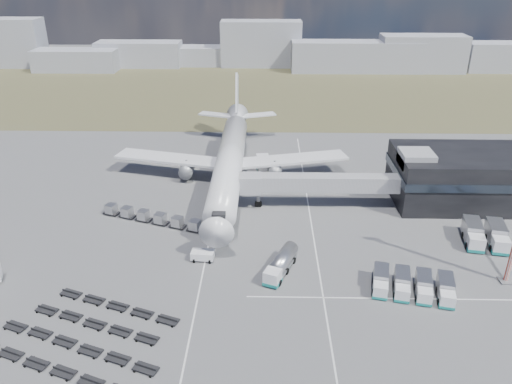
{
  "coord_description": "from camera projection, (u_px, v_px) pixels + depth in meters",
  "views": [
    {
      "loc": [
        7.56,
        -66.05,
        44.47
      ],
      "look_at": [
        5.79,
        18.52,
        4.0
      ],
      "focal_mm": 35.0,
      "sensor_mm": 36.0,
      "label": 1
    }
  ],
  "objects": [
    {
      "name": "fuel_tanker",
      "position": [
        281.0,
        264.0,
        76.49
      ],
      "size": [
        5.73,
        9.62,
        3.04
      ],
      "rotation": [
        0.0,
        0.0,
        -0.38
      ],
      "color": "white",
      "rests_on": "ground"
    },
    {
      "name": "terminal",
      "position": [
        471.0,
        176.0,
        97.35
      ],
      "size": [
        30.4,
        16.4,
        11.0
      ],
      "color": "black",
      "rests_on": "ground"
    },
    {
      "name": "lane_markings",
      "position": [
        278.0,
        255.0,
        81.43
      ],
      "size": [
        47.12,
        110.0,
        0.01
      ],
      "color": "silver",
      "rests_on": "ground"
    },
    {
      "name": "service_trucks_near",
      "position": [
        413.0,
        285.0,
        71.86
      ],
      "size": [
        12.25,
        8.43,
        2.48
      ],
      "rotation": [
        0.0,
        0.0,
        -0.22
      ],
      "color": "white",
      "rests_on": "ground"
    },
    {
      "name": "uld_row",
      "position": [
        152.0,
        217.0,
        90.9
      ],
      "size": [
        19.89,
        8.55,
        1.86
      ],
      "rotation": [
        0.0,
        0.0,
        -0.34
      ],
      "color": "black",
      "rests_on": "ground"
    },
    {
      "name": "grass_strip",
      "position": [
        245.0,
        92.0,
        178.11
      ],
      "size": [
        420.0,
        90.0,
        0.01
      ],
      "primitive_type": "cube",
      "color": "brown",
      "rests_on": "ground"
    },
    {
      "name": "catering_truck",
      "position": [
        264.0,
        166.0,
        111.34
      ],
      "size": [
        3.59,
        7.24,
        3.2
      ],
      "rotation": [
        0.0,
        0.0,
        0.11
      ],
      "color": "white",
      "rests_on": "ground"
    },
    {
      "name": "airliner",
      "position": [
        230.0,
        158.0,
        105.82
      ],
      "size": [
        51.59,
        64.53,
        17.62
      ],
      "color": "white",
      "rests_on": "ground"
    },
    {
      "name": "pushback_tug",
      "position": [
        203.0,
        256.0,
        79.85
      ],
      "size": [
        3.77,
        2.32,
        1.6
      ],
      "primitive_type": "cube",
      "rotation": [
        0.0,
        0.0,
        -0.08
      ],
      "color": "white",
      "rests_on": "ground"
    },
    {
      "name": "jet_bridge",
      "position": [
        309.0,
        183.0,
        94.85
      ],
      "size": [
        30.3,
        3.8,
        7.05
      ],
      "color": "#939399",
      "rests_on": "ground"
    },
    {
      "name": "ground",
      "position": [
        217.0,
        265.0,
        78.91
      ],
      "size": [
        420.0,
        420.0,
        0.0
      ],
      "primitive_type": "plane",
      "color": "#565659",
      "rests_on": "ground"
    },
    {
      "name": "service_trucks_far",
      "position": [
        485.0,
        235.0,
        84.02
      ],
      "size": [
        7.76,
        8.79,
        3.12
      ],
      "rotation": [
        0.0,
        0.0,
        -0.18
      ],
      "color": "white",
      "rests_on": "ground"
    },
    {
      "name": "skyline",
      "position": [
        197.0,
        50.0,
        211.1
      ],
      "size": [
        299.37,
        25.3,
        24.18
      ],
      "color": "#999AA6",
      "rests_on": "ground"
    },
    {
      "name": "baggage_dollies",
      "position": [
        83.0,
        335.0,
        63.82
      ],
      "size": [
        25.49,
        20.84,
        0.72
      ],
      "rotation": [
        0.0,
        0.0,
        -0.36
      ],
      "color": "black",
      "rests_on": "ground"
    }
  ]
}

